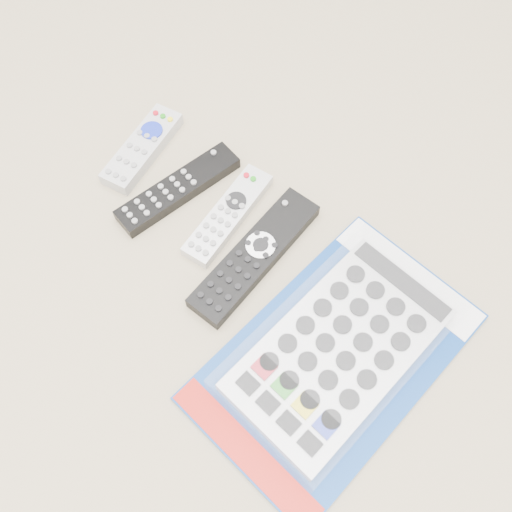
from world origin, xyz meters
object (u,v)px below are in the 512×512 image
Objects in this scene: remote_slim_black at (177,189)px; jumbo_remote_packaged at (339,349)px; remote_large_black at (255,256)px; remote_small_grey at (142,148)px; remote_silver_dvd at (228,215)px.

remote_slim_black is 0.53× the size of jumbo_remote_packaged.
remote_large_black is at bearing 6.04° from remote_slim_black.
jumbo_remote_packaged is (0.34, -0.06, 0.01)m from remote_slim_black.
remote_slim_black is at bearing 175.58° from jumbo_remote_packaged.
remote_small_grey is 0.72× the size of remote_large_black.
remote_slim_black is 0.16m from remote_large_black.
remote_small_grey is 0.26m from remote_large_black.
remote_large_black is (0.07, -0.03, 0.00)m from remote_silver_dvd.
jumbo_remote_packaged is at bearing -20.80° from remote_small_grey.
remote_small_grey is at bearing 178.76° from remote_slim_black.
remote_slim_black is at bearing -177.52° from remote_silver_dvd.
remote_small_grey is 0.81× the size of remote_slim_black.
remote_large_black is (0.26, -0.04, 0.00)m from remote_small_grey.
remote_small_grey reaches higher than remote_silver_dvd.
remote_large_black is at bearing 171.83° from jumbo_remote_packaged.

